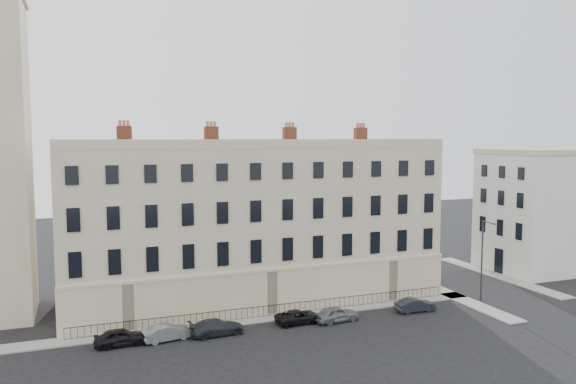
% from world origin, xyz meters
% --- Properties ---
extents(ground, '(160.00, 160.00, 0.00)m').
position_xyz_m(ground, '(0.00, 0.00, 0.00)').
color(ground, black).
rests_on(ground, ground).
extents(terrace, '(36.22, 12.22, 17.00)m').
position_xyz_m(terrace, '(-5.97, 11.97, 7.50)').
color(terrace, '#C1AF8F').
rests_on(terrace, ground).
extents(adjacent_building, '(10.00, 10.00, 14.00)m').
position_xyz_m(adjacent_building, '(29.00, 11.00, 7.00)').
color(adjacent_building, silver).
rests_on(adjacent_building, ground).
extents(pavement_terrace, '(48.00, 2.00, 0.12)m').
position_xyz_m(pavement_terrace, '(-10.00, 5.00, 0.06)').
color(pavement_terrace, gray).
rests_on(pavement_terrace, ground).
extents(pavement_east_return, '(2.00, 24.00, 0.12)m').
position_xyz_m(pavement_east_return, '(13.00, 8.00, 0.06)').
color(pavement_east_return, gray).
rests_on(pavement_east_return, ground).
extents(pavement_adjacent, '(2.00, 20.00, 0.12)m').
position_xyz_m(pavement_adjacent, '(23.00, 10.00, 0.06)').
color(pavement_adjacent, gray).
rests_on(pavement_adjacent, ground).
extents(railings, '(35.00, 0.04, 0.96)m').
position_xyz_m(railings, '(-6.00, 5.40, 0.55)').
color(railings, black).
rests_on(railings, ground).
extents(car_a, '(4.05, 1.77, 1.36)m').
position_xyz_m(car_a, '(-19.40, 2.81, 0.68)').
color(car_a, black).
rests_on(car_a, ground).
extents(car_b, '(4.08, 2.00, 1.29)m').
position_xyz_m(car_b, '(-15.86, 2.69, 0.64)').
color(car_b, slate).
rests_on(car_b, ground).
extents(car_c, '(4.61, 2.15, 1.30)m').
position_xyz_m(car_c, '(-11.95, 2.52, 0.65)').
color(car_c, '#22242E').
rests_on(car_c, ground).
extents(car_d, '(4.23, 2.12, 1.15)m').
position_xyz_m(car_d, '(-4.65, 2.85, 0.57)').
color(car_d, black).
rests_on(car_d, ground).
extents(car_e, '(4.13, 1.99, 1.36)m').
position_xyz_m(car_e, '(-1.43, 2.10, 0.68)').
color(car_e, slate).
rests_on(car_e, ground).
extents(car_f, '(3.83, 1.48, 1.24)m').
position_xyz_m(car_f, '(6.58, 2.05, 0.62)').
color(car_f, black).
rests_on(car_f, ground).
extents(streetlamp, '(0.29, 1.72, 7.94)m').
position_xyz_m(streetlamp, '(14.66, 2.77, 4.40)').
color(streetlamp, '#313036').
rests_on(streetlamp, ground).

